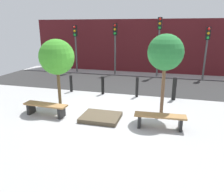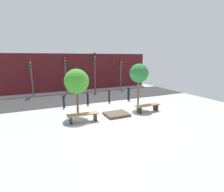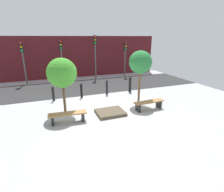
% 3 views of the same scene
% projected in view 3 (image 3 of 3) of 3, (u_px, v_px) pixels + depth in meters
% --- Properties ---
extents(ground_plane, '(18.00, 18.00, 0.00)m').
position_uv_depth(ground_plane, '(106.00, 109.00, 9.52)').
color(ground_plane, '#A8A8A8').
extents(road_strip, '(18.00, 4.43, 0.01)m').
position_uv_depth(road_strip, '(86.00, 86.00, 13.79)').
color(road_strip, '#2D2D2D').
rests_on(road_strip, ground).
extents(building_facade, '(16.20, 0.50, 3.80)m').
position_uv_depth(building_facade, '(76.00, 57.00, 16.68)').
color(building_facade, '#511419').
rests_on(building_facade, ground).
extents(bench_left, '(1.73, 0.52, 0.47)m').
position_uv_depth(bench_left, '(68.00, 116.00, 7.93)').
color(bench_left, black).
rests_on(bench_left, ground).
extents(bench_right, '(1.71, 0.49, 0.48)m').
position_uv_depth(bench_right, '(149.00, 104.00, 9.34)').
color(bench_right, black).
rests_on(bench_right, ground).
extents(planter_bed, '(1.39, 1.15, 0.15)m').
position_uv_depth(planter_bed, '(110.00, 112.00, 8.90)').
color(planter_bed, brown).
rests_on(planter_bed, ground).
extents(tree_behind_left_bench, '(1.43, 1.43, 2.81)m').
position_uv_depth(tree_behind_left_bench, '(62.00, 73.00, 8.36)').
color(tree_behind_left_bench, brown).
rests_on(tree_behind_left_bench, ground).
extents(tree_behind_right_bench, '(1.28, 1.28, 3.03)m').
position_uv_depth(tree_behind_right_bench, '(140.00, 63.00, 9.69)').
color(tree_behind_right_bench, brown).
rests_on(tree_behind_right_bench, ground).
extents(bollard_far_left, '(0.15, 0.15, 0.87)m').
position_uv_depth(bollard_far_left, '(53.00, 94.00, 10.61)').
color(bollard_far_left, black).
rests_on(bollard_far_left, ground).
extents(bollard_left, '(0.15, 0.15, 0.90)m').
position_uv_depth(bollard_left, '(81.00, 91.00, 11.18)').
color(bollard_left, black).
rests_on(bollard_left, ground).
extents(bollard_center, '(0.14, 0.14, 0.97)m').
position_uv_depth(bollard_center, '(107.00, 88.00, 11.74)').
color(bollard_center, black).
rests_on(bollard_center, ground).
extents(bollard_right, '(0.19, 0.19, 1.04)m').
position_uv_depth(bollard_right, '(130.00, 85.00, 12.31)').
color(bollard_right, black).
rests_on(bollard_right, ground).
extents(traffic_light_west, '(0.28, 0.27, 3.37)m').
position_uv_depth(traffic_light_west, '(23.00, 55.00, 13.78)').
color(traffic_light_west, '#505050').
rests_on(traffic_light_west, ground).
extents(traffic_light_mid_west, '(0.28, 0.27, 3.48)m').
position_uv_depth(traffic_light_mid_west, '(61.00, 53.00, 14.74)').
color(traffic_light_mid_west, '#4F4F4F').
rests_on(traffic_light_mid_west, ground).
extents(traffic_light_mid_east, '(0.28, 0.27, 3.86)m').
position_uv_depth(traffic_light_mid_east, '(95.00, 49.00, 15.65)').
color(traffic_light_mid_east, '#4F4F4F').
rests_on(traffic_light_mid_east, ground).
extents(traffic_light_east, '(0.28, 0.27, 3.26)m').
position_uv_depth(traffic_light_east, '(125.00, 53.00, 16.76)').
color(traffic_light_east, '#505050').
rests_on(traffic_light_east, ground).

